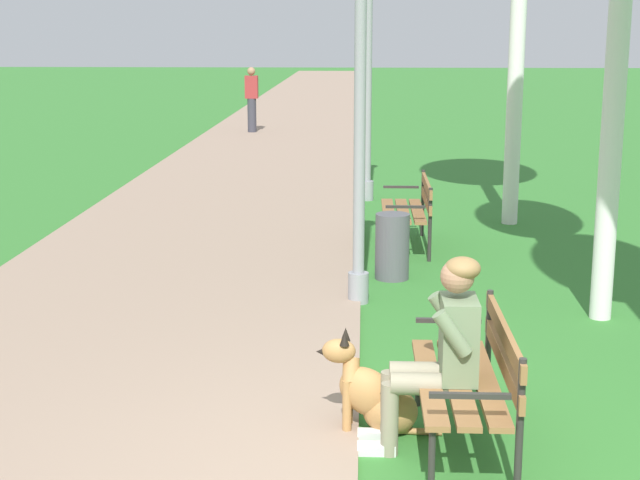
# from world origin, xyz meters

# --- Properties ---
(paved_path) EXTENTS (3.97, 60.00, 0.04)m
(paved_path) POSITION_xyz_m (-2.28, 24.00, 0.02)
(paved_path) COLOR gray
(paved_path) RESTS_ON ground
(park_bench_near) EXTENTS (0.55, 1.50, 0.85)m
(park_bench_near) POSITION_xyz_m (0.42, 0.69, 0.51)
(park_bench_near) COLOR olive
(park_bench_near) RESTS_ON ground
(park_bench_mid) EXTENTS (0.55, 1.50, 0.85)m
(park_bench_mid) POSITION_xyz_m (0.30, 6.37, 0.51)
(park_bench_mid) COLOR olive
(park_bench_mid) RESTS_ON ground
(person_seated_on_near_bench) EXTENTS (0.74, 0.49, 1.25)m
(person_seated_on_near_bench) POSITION_xyz_m (0.21, 0.68, 0.68)
(person_seated_on_near_bench) COLOR gray
(person_seated_on_near_bench) RESTS_ON ground
(dog_shepherd) EXTENTS (0.83, 0.30, 0.71)m
(dog_shepherd) POSITION_xyz_m (-0.19, 0.90, 0.26)
(dog_shepherd) COLOR #B27F47
(dog_shepherd) RESTS_ON ground
(lamp_post_near) EXTENTS (0.24, 0.24, 4.30)m
(lamp_post_near) POSITION_xyz_m (-0.32, 3.96, 2.22)
(lamp_post_near) COLOR gray
(lamp_post_near) RESTS_ON ground
(lamp_post_mid) EXTENTS (0.24, 0.24, 4.13)m
(lamp_post_mid) POSITION_xyz_m (-0.22, 9.62, 2.14)
(lamp_post_mid) COLOR gray
(lamp_post_mid) RESTS_ON ground
(litter_bin) EXTENTS (0.36, 0.36, 0.70)m
(litter_bin) POSITION_xyz_m (0.03, 4.89, 0.35)
(litter_bin) COLOR #515156
(litter_bin) RESTS_ON ground
(pedestrian_distant) EXTENTS (0.32, 0.22, 1.65)m
(pedestrian_distant) POSITION_xyz_m (-3.08, 19.02, 0.84)
(pedestrian_distant) COLOR #383842
(pedestrian_distant) RESTS_ON ground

